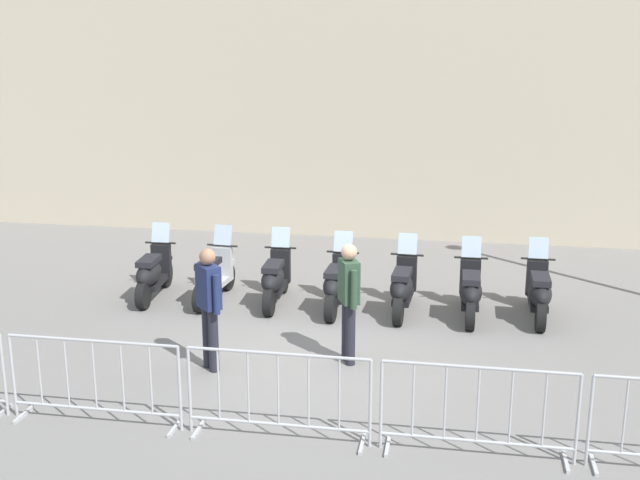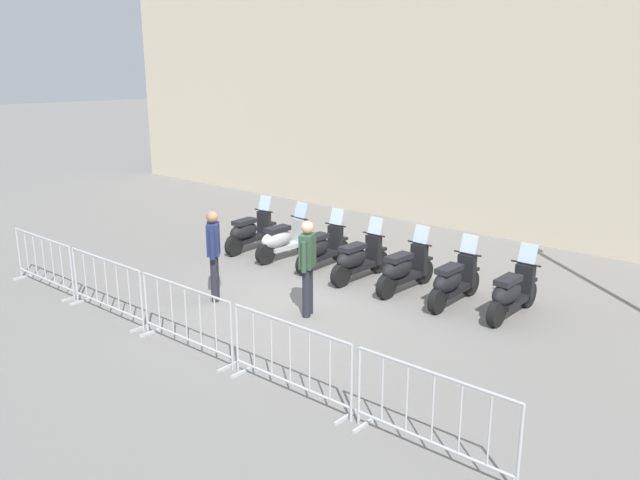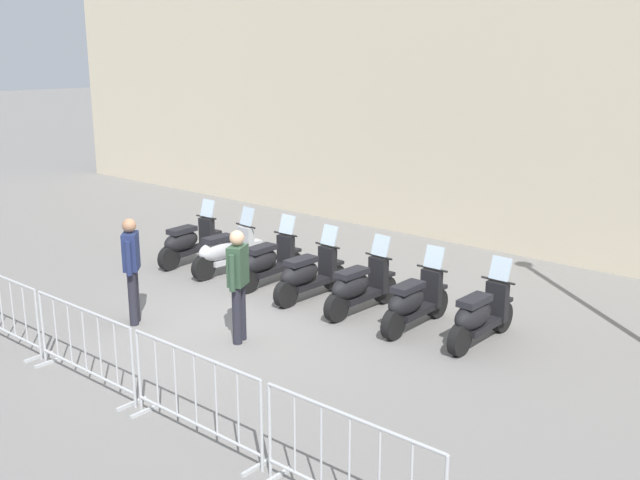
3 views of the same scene
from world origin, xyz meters
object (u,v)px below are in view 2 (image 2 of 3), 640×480
at_px(motorcycle_1, 283,240).
at_px(motorcycle_4, 403,269).
at_px(motorcycle_0, 250,232).
at_px(motorcycle_5, 453,282).
at_px(motorcycle_2, 321,248).
at_px(barrier_segment_2, 186,319).
at_px(barrier_segment_1, 107,287).
at_px(motorcycle_6, 511,293).
at_px(motorcycle_3, 358,259).
at_px(barrier_segment_4, 432,415).
at_px(officer_near_row_end, 214,250).
at_px(officer_mid_plaza, 308,263).
at_px(barrier_segment_0, 44,263).
at_px(barrier_segment_3, 290,359).

distance_m(motorcycle_1, motorcycle_4, 3.28).
height_order(motorcycle_1, motorcycle_4, same).
distance_m(motorcycle_0, motorcycle_5, 5.46).
xyz_separation_m(motorcycle_1, motorcycle_2, (1.08, 0.23, 0.00)).
height_order(motorcycle_2, barrier_segment_2, motorcycle_2).
xyz_separation_m(motorcycle_0, motorcycle_5, (5.37, 0.97, 0.00)).
distance_m(motorcycle_4, barrier_segment_1, 5.55).
xyz_separation_m(motorcycle_2, motorcycle_6, (4.28, 0.85, 0.00)).
bearing_deg(motorcycle_3, barrier_segment_4, -34.16).
bearing_deg(barrier_segment_4, officer_near_row_end, 173.85).
bearing_deg(motorcycle_6, officer_mid_plaza, -130.57).
height_order(motorcycle_2, barrier_segment_0, motorcycle_2).
bearing_deg(motorcycle_0, motorcycle_4, 10.36).
relative_size(motorcycle_5, barrier_segment_2, 0.82).
xyz_separation_m(barrier_segment_1, officer_near_row_end, (0.52, 1.88, 0.46)).
distance_m(motorcycle_4, barrier_segment_4, 5.58).
xyz_separation_m(motorcycle_6, barrier_segment_4, (1.99, -4.27, 0.07)).
height_order(barrier_segment_0, barrier_segment_2, same).
relative_size(motorcycle_4, officer_near_row_end, 1.00).
xyz_separation_m(motorcycle_1, barrier_segment_3, (5.17, -3.60, 0.07)).
relative_size(barrier_segment_0, barrier_segment_1, 1.00).
xyz_separation_m(motorcycle_2, officer_mid_plaza, (1.95, -1.88, 0.53)).
height_order(motorcycle_5, officer_near_row_end, officer_near_row_end).
relative_size(motorcycle_3, motorcycle_4, 1.00).
distance_m(motorcycle_2, motorcycle_5, 3.28).
relative_size(motorcycle_1, barrier_segment_3, 0.82).
distance_m(motorcycle_6, barrier_segment_4, 4.71).
xyz_separation_m(motorcycle_6, barrier_segment_2, (-2.37, -5.09, 0.07)).
height_order(motorcycle_5, barrier_segment_3, motorcycle_5).
bearing_deg(barrier_segment_0, barrier_segment_2, 10.69).
xyz_separation_m(barrier_segment_2, officer_near_row_end, (-1.66, 1.47, 0.46)).
bearing_deg(motorcycle_3, motorcycle_1, -171.31).
relative_size(motorcycle_3, officer_near_row_end, 1.00).
height_order(motorcycle_4, barrier_segment_1, motorcycle_4).
bearing_deg(barrier_segment_1, motorcycle_0, 113.92).
bearing_deg(motorcycle_4, barrier_segment_3, -65.08).
distance_m(motorcycle_3, motorcycle_4, 1.09).
bearing_deg(officer_near_row_end, barrier_segment_4, -6.15).
relative_size(barrier_segment_4, officer_mid_plaza, 1.21).
xyz_separation_m(barrier_segment_0, barrier_segment_3, (6.54, 1.23, 0.00)).
bearing_deg(motorcycle_1, motorcycle_0, -168.58).
bearing_deg(motorcycle_2, motorcycle_1, -167.69).
height_order(motorcycle_6, officer_mid_plaza, officer_mid_plaza).
distance_m(motorcycle_2, barrier_segment_0, 5.63).
relative_size(motorcycle_5, barrier_segment_4, 0.82).
distance_m(motorcycle_0, officer_mid_plaza, 4.36).
bearing_deg(motorcycle_0, motorcycle_3, 9.59).
xyz_separation_m(barrier_segment_2, barrier_segment_4, (4.36, 0.82, 0.00)).
bearing_deg(barrier_segment_4, barrier_segment_3, -169.31).
height_order(motorcycle_1, motorcycle_3, same).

